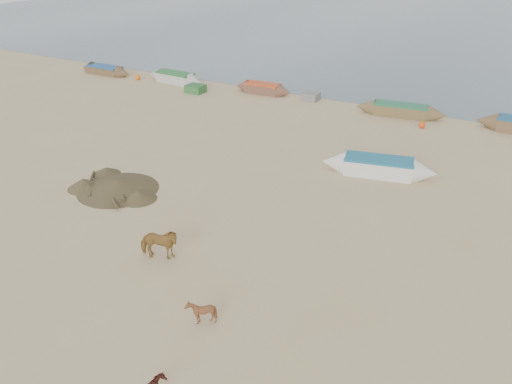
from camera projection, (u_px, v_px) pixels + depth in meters
ground at (206, 255)px, 19.60m from camera, size 140.00×140.00×0.00m
sea at (483, 11)px, 83.26m from camera, size 160.00×160.00×0.00m
cow_adult at (159, 244)px, 19.08m from camera, size 1.74×1.27×1.34m
calf_front at (201, 312)px, 15.97m from camera, size 0.88×0.80×0.89m
near_canoe at (378, 167)px, 25.99m from camera, size 6.07×2.56×0.94m
debris_pile at (118, 185)px, 24.53m from camera, size 4.47×4.47×0.54m
waterline_canoes at (326, 99)px, 36.90m from camera, size 47.87×3.64×0.91m
beach_clutter at (442, 122)px, 32.74m from camera, size 44.54×3.99×0.64m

